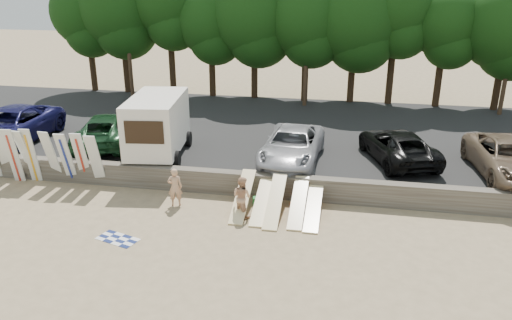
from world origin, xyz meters
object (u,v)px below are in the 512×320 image
object	(u,v)px
car_3	(398,146)
cooler	(258,201)
car_4	(510,158)
car_0	(10,126)
box_trailer	(157,123)
beachgoer_a	(175,187)
car_2	(292,146)
car_1	(109,129)
beachgoer_b	(242,197)

from	to	relation	value
car_3	cooler	size ratio (longest dim) A/B	13.70
car_4	car_0	bearing A→B (deg)	174.14
box_trailer	car_4	world-z (taller)	box_trailer
box_trailer	beachgoer_a	world-z (taller)	box_trailer
car_2	car_3	size ratio (longest dim) A/B	1.05
car_3	car_4	size ratio (longest dim) A/B	0.91
car_1	beachgoer_b	size ratio (longest dim) A/B	3.47
car_0	beachgoer_b	xyz separation A→B (m)	(13.02, -4.54, -0.76)
cooler	car_0	bearing A→B (deg)	148.24
car_4	cooler	size ratio (longest dim) A/B	15.03
car_3	cooler	bearing A→B (deg)	18.98
beachgoer_a	beachgoer_b	bearing A→B (deg)	154.25
car_2	car_3	world-z (taller)	car_2
cooler	beachgoer_a	bearing A→B (deg)	174.34
beachgoer_a	beachgoer_b	xyz separation A→B (m)	(2.85, -0.43, 0.01)
box_trailer	car_2	size ratio (longest dim) A/B	0.87
box_trailer	car_3	distance (m)	11.17
car_1	car_4	xyz separation A→B (m)	(18.67, -0.82, 0.01)
cooler	car_4	bearing A→B (deg)	0.67
car_1	car_4	bearing A→B (deg)	164.61
car_1	car_4	distance (m)	18.69
box_trailer	cooler	bearing A→B (deg)	-37.17
car_2	car_4	distance (m)	9.30
beachgoer_a	car_1	bearing A→B (deg)	-60.38
beachgoer_a	beachgoer_b	world-z (taller)	beachgoer_b
car_1	cooler	size ratio (longest dim) A/B	14.81
car_0	cooler	xyz separation A→B (m)	(13.42, -3.44, -1.41)
box_trailer	beachgoer_a	distance (m)	4.49
beachgoer_b	box_trailer	bearing A→B (deg)	-10.38
beachgoer_b	car_3	bearing A→B (deg)	-108.81
beachgoer_a	box_trailer	bearing A→B (deg)	-77.75
car_1	beachgoer_b	bearing A→B (deg)	133.81
car_1	cooler	xyz separation A→B (m)	(8.41, -4.16, -1.32)
box_trailer	car_0	world-z (taller)	box_trailer
box_trailer	beachgoer_b	distance (m)	6.59
car_2	beachgoer_a	distance (m)	5.89
car_2	beachgoer_b	distance (m)	4.74
box_trailer	car_0	bearing A→B (deg)	169.18
box_trailer	beachgoer_b	xyz separation A→B (m)	(4.93, -4.11, -1.48)
box_trailer	car_4	size ratio (longest dim) A/B	0.83
car_3	car_2	bearing A→B (deg)	-6.83
beachgoer_b	car_2	bearing A→B (deg)	-77.48
box_trailer	car_0	size ratio (longest dim) A/B	0.75
car_4	car_3	bearing A→B (deg)	161.68
car_4	beachgoer_a	size ratio (longest dim) A/B	3.58
car_1	car_2	world-z (taller)	car_1
car_4	beachgoer_a	xyz separation A→B (m)	(-13.51, -4.01, -0.70)
car_4	beachgoer_a	distance (m)	14.12
car_0	cooler	size ratio (longest dim) A/B	16.54
car_3	cooler	xyz separation A→B (m)	(-5.72, -4.37, -1.26)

